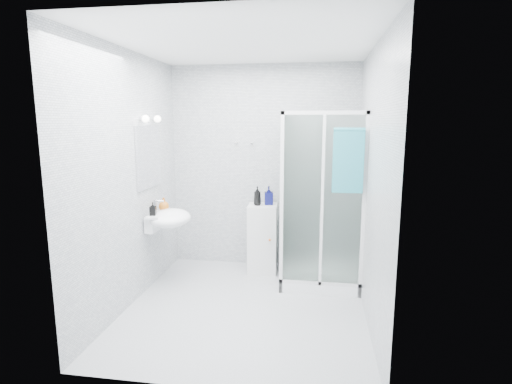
% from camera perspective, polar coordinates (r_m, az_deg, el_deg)
% --- Properties ---
extents(room, '(2.40, 2.60, 2.60)m').
position_cam_1_polar(room, '(3.89, -1.52, 1.30)').
color(room, silver).
rests_on(room, ground).
extents(shower_enclosure, '(0.90, 0.95, 2.00)m').
position_cam_1_polar(shower_enclosure, '(4.78, 8.21, -7.66)').
color(shower_enclosure, white).
rests_on(shower_enclosure, ground).
extents(wall_basin, '(0.46, 0.56, 0.35)m').
position_cam_1_polar(wall_basin, '(4.69, -12.45, -3.71)').
color(wall_basin, white).
rests_on(wall_basin, ground).
extents(mirror, '(0.02, 0.60, 0.70)m').
position_cam_1_polar(mirror, '(4.65, -15.08, 4.87)').
color(mirror, white).
rests_on(mirror, room).
extents(vanity_lights, '(0.10, 0.40, 0.08)m').
position_cam_1_polar(vanity_lights, '(4.61, -14.75, 10.08)').
color(vanity_lights, silver).
rests_on(vanity_lights, room).
extents(wall_hooks, '(0.23, 0.06, 0.03)m').
position_cam_1_polar(wall_hooks, '(5.14, -1.77, 7.01)').
color(wall_hooks, silver).
rests_on(wall_hooks, room).
extents(storage_cabinet, '(0.38, 0.39, 0.87)m').
position_cam_1_polar(storage_cabinet, '(5.07, 0.93, -6.66)').
color(storage_cabinet, silver).
rests_on(storage_cabinet, ground).
extents(hand_towel, '(0.31, 0.05, 0.67)m').
position_cam_1_polar(hand_towel, '(4.18, 13.04, 4.60)').
color(hand_towel, teal).
rests_on(hand_towel, shower_enclosure).
extents(shampoo_bottle_a, '(0.10, 0.10, 0.24)m').
position_cam_1_polar(shampoo_bottle_a, '(4.93, 0.19, -0.55)').
color(shampoo_bottle_a, black).
rests_on(shampoo_bottle_a, storage_cabinet).
extents(shampoo_bottle_b, '(0.12, 0.12, 0.23)m').
position_cam_1_polar(shampoo_bottle_b, '(4.98, 1.83, -0.50)').
color(shampoo_bottle_b, '#0B0D46').
rests_on(shampoo_bottle_b, storage_cabinet).
extents(soap_dispenser_orange, '(0.12, 0.12, 0.15)m').
position_cam_1_polar(soap_dispenser_orange, '(4.78, -13.04, -1.71)').
color(soap_dispenser_orange, '#AF5B14').
rests_on(soap_dispenser_orange, wall_basin).
extents(soap_dispenser_black, '(0.08, 0.08, 0.15)m').
position_cam_1_polar(soap_dispenser_black, '(4.57, -14.52, -2.33)').
color(soap_dispenser_black, black).
rests_on(soap_dispenser_black, wall_basin).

